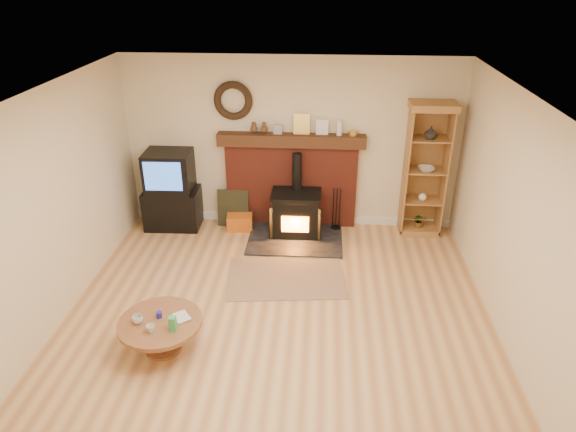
# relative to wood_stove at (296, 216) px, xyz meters

# --- Properties ---
(ground) EXTENTS (5.50, 5.50, 0.00)m
(ground) POSITION_rel_wood_stove_xyz_m (-0.10, -2.27, -0.33)
(ground) COLOR #B37B4A
(ground) RESTS_ON ground
(room_shell) EXTENTS (5.02, 5.52, 2.61)m
(room_shell) POSITION_rel_wood_stove_xyz_m (-0.12, -2.18, 1.38)
(room_shell) COLOR beige
(room_shell) RESTS_ON ground
(chimney_breast) EXTENTS (2.20, 0.22, 1.78)m
(chimney_breast) POSITION_rel_wood_stove_xyz_m (-0.10, 0.40, 0.47)
(chimney_breast) COLOR maroon
(chimney_breast) RESTS_ON ground
(wood_stove) EXTENTS (1.40, 1.00, 1.25)m
(wood_stove) POSITION_rel_wood_stove_xyz_m (0.00, 0.00, 0.00)
(wood_stove) COLOR black
(wood_stove) RESTS_ON ground
(area_rug) EXTENTS (1.63, 1.21, 0.01)m
(area_rug) POSITION_rel_wood_stove_xyz_m (-0.06, -1.18, -0.33)
(area_rug) COLOR brown
(area_rug) RESTS_ON ground
(tv_unit) EXTENTS (0.85, 0.61, 1.22)m
(tv_unit) POSITION_rel_wood_stove_xyz_m (-1.94, 0.20, 0.25)
(tv_unit) COLOR black
(tv_unit) RESTS_ON ground
(curio_cabinet) EXTENTS (0.65, 0.47, 2.02)m
(curio_cabinet) POSITION_rel_wood_stove_xyz_m (1.88, 0.29, 0.68)
(curio_cabinet) COLOR olive
(curio_cabinet) RESTS_ON ground
(firelog_box) EXTENTS (0.41, 0.28, 0.24)m
(firelog_box) POSITION_rel_wood_stove_xyz_m (-0.88, 0.13, -0.21)
(firelog_box) COLOR gold
(firelog_box) RESTS_ON ground
(leaning_painting) EXTENTS (0.49, 0.13, 0.58)m
(leaning_painting) POSITION_rel_wood_stove_xyz_m (-1.00, 0.28, -0.04)
(leaning_painting) COLOR black
(leaning_painting) RESTS_ON ground
(fire_tools) EXTENTS (0.16, 0.16, 0.70)m
(fire_tools) POSITION_rel_wood_stove_xyz_m (0.61, 0.23, -0.20)
(fire_tools) COLOR black
(fire_tools) RESTS_ON ground
(coffee_table) EXTENTS (0.88, 0.88, 0.54)m
(coffee_table) POSITION_rel_wood_stove_xyz_m (-1.28, -2.68, -0.02)
(coffee_table) COLOR brown
(coffee_table) RESTS_ON ground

